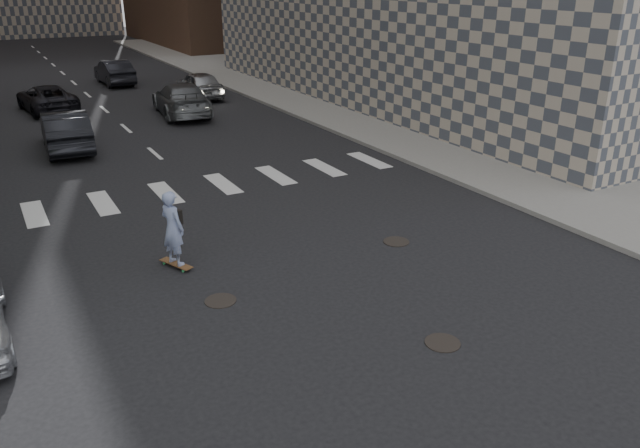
{
  "coord_description": "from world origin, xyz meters",
  "views": [
    {
      "loc": [
        -5.94,
        -10.46,
        6.7
      ],
      "look_at": [
        0.56,
        1.3,
        1.3
      ],
      "focal_mm": 35.0,
      "sensor_mm": 36.0,
      "label": 1
    }
  ],
  "objects_px": {
    "traffic_car_a": "(66,131)",
    "traffic_car_d": "(199,85)",
    "traffic_car_b": "(181,99)",
    "skateboarder": "(173,228)",
    "traffic_car_c": "(47,98)",
    "traffic_car_e": "(114,72)"
  },
  "relations": [
    {
      "from": "traffic_car_b",
      "to": "traffic_car_a",
      "type": "bearing_deg",
      "value": 41.21
    },
    {
      "from": "skateboarder",
      "to": "traffic_car_c",
      "type": "xyz_separation_m",
      "value": [
        -0.31,
        21.59,
        -0.35
      ]
    },
    {
      "from": "traffic_car_d",
      "to": "traffic_car_e",
      "type": "height_order",
      "value": "traffic_car_e"
    },
    {
      "from": "traffic_car_b",
      "to": "skateboarder",
      "type": "bearing_deg",
      "value": 78.23
    },
    {
      "from": "traffic_car_a",
      "to": "traffic_car_d",
      "type": "distance_m",
      "value": 11.98
    },
    {
      "from": "traffic_car_d",
      "to": "traffic_car_a",
      "type": "bearing_deg",
      "value": 44.96
    },
    {
      "from": "traffic_car_e",
      "to": "skateboarder",
      "type": "bearing_deg",
      "value": 78.94
    },
    {
      "from": "skateboarder",
      "to": "traffic_car_a",
      "type": "bearing_deg",
      "value": 68.98
    },
    {
      "from": "skateboarder",
      "to": "traffic_car_e",
      "type": "bearing_deg",
      "value": 57.09
    },
    {
      "from": "traffic_car_a",
      "to": "traffic_car_e",
      "type": "relative_size",
      "value": 1.03
    },
    {
      "from": "traffic_car_a",
      "to": "traffic_car_e",
      "type": "distance_m",
      "value": 16.6
    },
    {
      "from": "skateboarder",
      "to": "traffic_car_a",
      "type": "height_order",
      "value": "skateboarder"
    },
    {
      "from": "traffic_car_a",
      "to": "traffic_car_e",
      "type": "height_order",
      "value": "traffic_car_a"
    },
    {
      "from": "traffic_car_b",
      "to": "traffic_car_e",
      "type": "distance_m",
      "value": 11.46
    },
    {
      "from": "traffic_car_c",
      "to": "traffic_car_e",
      "type": "xyz_separation_m",
      "value": [
        4.95,
        7.06,
        0.1
      ]
    },
    {
      "from": "traffic_car_c",
      "to": "traffic_car_b",
      "type": "bearing_deg",
      "value": 136.59
    },
    {
      "from": "skateboarder",
      "to": "traffic_car_e",
      "type": "distance_m",
      "value": 29.02
    },
    {
      "from": "traffic_car_d",
      "to": "traffic_car_e",
      "type": "distance_m",
      "value": 7.98
    },
    {
      "from": "skateboarder",
      "to": "traffic_car_d",
      "type": "height_order",
      "value": "skateboarder"
    },
    {
      "from": "traffic_car_a",
      "to": "traffic_car_d",
      "type": "xyz_separation_m",
      "value": [
        8.48,
        8.46,
        -0.04
      ]
    },
    {
      "from": "traffic_car_a",
      "to": "traffic_car_c",
      "type": "distance_m",
      "value": 8.7
    },
    {
      "from": "traffic_car_a",
      "to": "traffic_car_d",
      "type": "bearing_deg",
      "value": -132.14
    }
  ]
}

